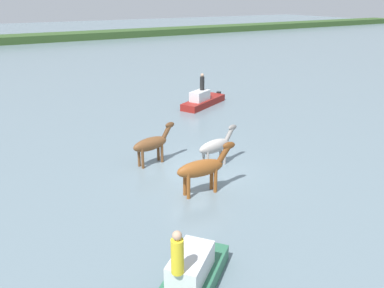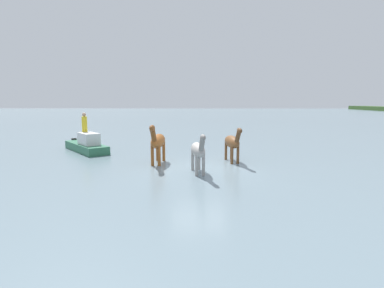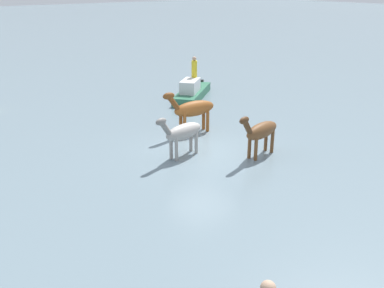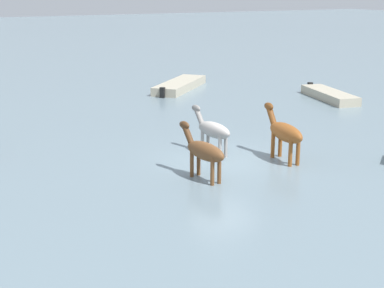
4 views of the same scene
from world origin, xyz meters
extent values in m
plane|color=slate|center=(0.00, 0.00, 0.00)|extent=(219.39, 219.39, 0.00)
ellipsoid|color=#9E9993|center=(0.79, -0.07, 1.01)|extent=(1.88, 0.82, 0.61)
cylinder|color=#9E9993|center=(1.31, 0.17, 0.50)|extent=(0.13, 0.13, 1.01)
cylinder|color=#9E9993|center=(1.35, -0.13, 0.50)|extent=(0.13, 0.13, 1.01)
cylinder|color=#9E9993|center=(0.23, -0.01, 0.50)|extent=(0.13, 0.13, 1.01)
cylinder|color=#9E9993|center=(0.27, -0.30, 0.50)|extent=(0.13, 0.13, 1.01)
cylinder|color=slate|center=(1.74, 0.09, 1.40)|extent=(0.58, 0.30, 0.67)
ellipsoid|color=slate|center=(1.93, 0.12, 1.68)|extent=(0.53, 0.29, 0.27)
ellipsoid|color=brown|center=(-1.21, -2.03, 1.13)|extent=(2.08, 0.75, 0.69)
cylinder|color=brown|center=(-0.59, -1.91, 0.56)|extent=(0.15, 0.15, 1.13)
cylinder|color=brown|center=(-0.61, -2.24, 0.56)|extent=(0.15, 0.15, 1.13)
cylinder|color=brown|center=(-1.80, -1.82, 0.56)|extent=(0.15, 0.15, 1.13)
cylinder|color=brown|center=(-1.83, -2.15, 0.56)|extent=(0.15, 0.15, 1.13)
cylinder|color=brown|center=(-0.13, -2.11, 1.57)|extent=(0.64, 0.28, 0.75)
ellipsoid|color=brown|center=(0.09, -2.13, 1.88)|extent=(0.57, 0.28, 0.30)
ellipsoid|color=brown|center=(-1.67, 1.68, 1.03)|extent=(1.93, 0.86, 0.63)
cylinder|color=brown|center=(-1.14, 1.93, 0.51)|extent=(0.14, 0.14, 1.03)
cylinder|color=brown|center=(-1.09, 1.63, 0.51)|extent=(0.14, 0.14, 1.03)
cylinder|color=brown|center=(-2.24, 1.74, 0.51)|extent=(0.14, 0.14, 1.03)
cylinder|color=brown|center=(-2.19, 1.44, 0.51)|extent=(0.14, 0.14, 1.03)
cylinder|color=#50311A|center=(-0.69, 1.86, 1.43)|extent=(0.60, 0.31, 0.68)
ellipsoid|color=#50311A|center=(-0.50, 1.89, 1.71)|extent=(0.54, 0.30, 0.27)
cube|color=#2D6B4C|center=(-4.79, -6.96, 0.17)|extent=(4.21, 3.75, 0.63)
cube|color=silver|center=(-4.38, -6.62, 0.83)|extent=(1.78, 1.68, 0.70)
cube|color=black|center=(-6.58, -8.42, 0.24)|extent=(0.36, 0.37, 0.68)
sphere|color=tan|center=(5.98, 9.24, 2.25)|extent=(0.24, 0.24, 0.24)
cylinder|color=yellow|center=(-5.02, -7.07, 1.66)|extent=(0.32, 0.32, 0.95)
sphere|color=tan|center=(-5.02, -7.07, 2.25)|extent=(0.24, 0.24, 0.24)
camera|label=1|loc=(-8.74, -13.99, 7.60)|focal=36.50mm
camera|label=2|loc=(13.67, -0.15, 3.11)|focal=28.38mm
camera|label=3|loc=(9.99, 12.73, 6.50)|focal=40.61mm
camera|label=4|loc=(-17.45, 10.51, 6.42)|focal=52.12mm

